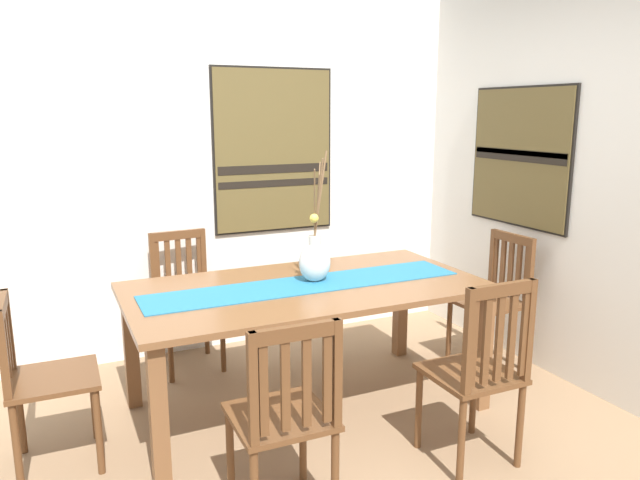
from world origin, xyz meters
TOP-DOWN VIEW (x-y plane):
  - ground_plane at (0.00, 0.00)m, footprint 6.40×6.40m
  - wall_back at (0.00, 1.86)m, footprint 6.40×0.12m
  - wall_side at (1.86, 0.00)m, footprint 0.12×6.40m
  - dining_table at (0.08, 0.61)m, footprint 2.06×1.07m
  - table_runner at (0.08, 0.61)m, footprint 1.89×0.36m
  - centerpiece_vase at (0.16, 0.65)m, footprint 0.21×0.30m
  - chair_0 at (-0.43, 1.54)m, footprint 0.44×0.44m
  - chair_1 at (0.62, -0.30)m, footprint 0.42×0.42m
  - chair_2 at (-1.35, 0.59)m, footprint 0.43×0.43m
  - chair_3 at (-0.41, -0.30)m, footprint 0.43×0.43m
  - chair_4 at (1.53, 0.64)m, footprint 0.43×0.43m
  - painting_on_back_wall at (0.34, 1.79)m, footprint 0.94×0.05m
  - painting_on_side_wall at (1.79, 0.77)m, footprint 0.05×0.94m

SIDE VIEW (x-z plane):
  - ground_plane at x=0.00m, z-range -0.03..0.00m
  - chair_2 at x=-1.35m, z-range 0.03..0.92m
  - chair_3 at x=-0.41m, z-range 0.02..0.97m
  - chair_4 at x=1.53m, z-range 0.03..0.96m
  - chair_0 at x=-0.43m, z-range 0.03..0.97m
  - chair_1 at x=0.62m, z-range 0.02..1.01m
  - dining_table at x=0.08m, z-range 0.29..1.06m
  - table_runner at x=0.08m, z-range 0.77..0.78m
  - centerpiece_vase at x=0.16m, z-range 0.52..1.29m
  - wall_back at x=0.00m, z-range 0.00..2.70m
  - wall_side at x=1.86m, z-range 0.00..2.70m
  - painting_on_side_wall at x=1.79m, z-range 0.96..1.93m
  - painting_on_back_wall at x=0.34m, z-range 0.86..2.08m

